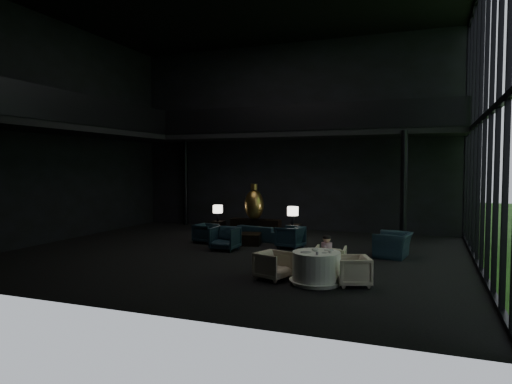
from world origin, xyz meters
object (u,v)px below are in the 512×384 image
(side_table_left, at_px, (218,227))
(lounge_armchair_west, at_px, (206,233))
(sofa, at_px, (259,231))
(coffee_table, at_px, (248,239))
(table_lamp_left, at_px, (218,210))
(window_armchair, at_px, (393,240))
(dining_table, at_px, (316,270))
(dining_chair_east, at_px, (353,270))
(bronze_urn, at_px, (254,204))
(child, at_px, (327,246))
(lounge_armchair_east, at_px, (290,235))
(dining_chair_west, at_px, (273,265))
(lounge_armchair_south, at_px, (225,236))
(dining_chair_north, at_px, (330,259))
(table_lamp_right, at_px, (293,212))
(side_table_right, at_px, (294,231))
(console, at_px, (256,227))

(side_table_left, height_order, lounge_armchair_west, lounge_armchair_west)
(sofa, height_order, coffee_table, sofa)
(table_lamp_left, height_order, window_armchair, table_lamp_left)
(side_table_left, relative_size, coffee_table, 0.58)
(dining_table, height_order, dining_chair_east, dining_table)
(bronze_urn, xyz_separation_m, lounge_armchair_west, (-1.03, -2.12, -0.89))
(sofa, xyz_separation_m, child, (3.49, -4.50, 0.40))
(sofa, relative_size, lounge_armchair_west, 2.43)
(bronze_urn, distance_m, table_lamp_left, 1.62)
(lounge_armchair_east, xyz_separation_m, dining_chair_west, (0.81, -4.18, -0.07))
(lounge_armchair_east, height_order, child, child)
(lounge_armchair_south, relative_size, dining_chair_west, 1.28)
(dining_chair_north, relative_size, dining_chair_west, 1.11)
(bronze_urn, relative_size, dining_chair_north, 1.79)
(lounge_armchair_south, bearing_deg, lounge_armchair_east, 32.22)
(child, bearing_deg, lounge_armchair_south, -30.39)
(dining_chair_west, bearing_deg, table_lamp_right, 29.77)
(child, bearing_deg, dining_chair_west, 35.97)
(bronze_urn, distance_m, dining_table, 7.52)
(lounge_armchair_west, height_order, dining_chair_east, dining_chair_east)
(table_lamp_left, bearing_deg, side_table_left, 90.00)
(table_lamp_right, bearing_deg, side_table_right, 90.00)
(dining_chair_north, bearing_deg, sofa, -55.64)
(sofa, bearing_deg, dining_chair_west, 124.61)
(lounge_armchair_west, bearing_deg, console, -16.68)
(lounge_armchair_west, relative_size, dining_chair_east, 0.97)
(lounge_armchair_south, height_order, window_armchair, window_armchair)
(table_lamp_left, height_order, dining_chair_north, table_lamp_left)
(lounge_armchair_west, distance_m, dining_chair_west, 5.71)
(console, distance_m, window_armchair, 6.01)
(bronze_urn, bearing_deg, lounge_armchair_west, -115.89)
(side_table_left, bearing_deg, side_table_right, 0.18)
(coffee_table, relative_size, dining_table, 0.69)
(coffee_table, bearing_deg, child, -44.89)
(table_lamp_right, xyz_separation_m, child, (2.43, -5.34, -0.28))
(console, height_order, side_table_left, console)
(sofa, distance_m, dining_chair_west, 5.82)
(console, distance_m, coffee_table, 2.16)
(table_lamp_right, relative_size, child, 1.21)
(lounge_armchair_east, xyz_separation_m, lounge_armchair_south, (-1.87, -1.13, 0.02))
(sofa, height_order, window_armchair, window_armchair)
(console, distance_m, table_lamp_left, 1.73)
(side_table_right, xyz_separation_m, lounge_armchair_east, (0.49, -2.20, 0.17))
(lounge_armchair_south, distance_m, child, 4.43)
(dining_chair_north, distance_m, dining_chair_east, 1.17)
(bronze_urn, distance_m, dining_chair_east, 7.87)
(side_table_right, height_order, lounge_armchair_south, lounge_armchair_south)
(lounge_armchair_east, height_order, dining_chair_east, lounge_armchair_east)
(side_table_right, xyz_separation_m, table_lamp_right, (0.00, -0.21, 0.75))
(bronze_urn, relative_size, dining_chair_east, 1.92)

